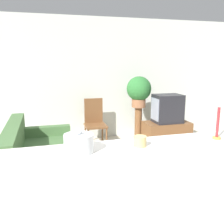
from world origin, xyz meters
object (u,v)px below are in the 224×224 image
object	(u,v)px
couch	(40,162)
decorative_bowl	(79,143)
wooden_chair	(95,120)
potted_plant	(139,90)
television	(167,109)

from	to	relation	value
couch	decorative_bowl	size ratio (longest dim) A/B	7.91
wooden_chair	potted_plant	size ratio (longest dim) A/B	1.50
wooden_chair	potted_plant	bearing A→B (deg)	-13.27
television	wooden_chair	xyz separation A→B (m)	(-1.39, 0.57, -0.29)
wooden_chair	potted_plant	xyz separation A→B (m)	(0.91, -0.21, 0.64)
couch	potted_plant	bearing A→B (deg)	30.96
couch	television	distance (m)	2.72
couch	decorative_bowl	world-z (taller)	decorative_bowl
television	potted_plant	distance (m)	0.70
couch	decorative_bowl	distance (m)	2.06
couch	decorative_bowl	xyz separation A→B (m)	(0.35, -1.84, 0.86)
wooden_chair	decorative_bowl	distance (m)	3.43
television	couch	bearing A→B (deg)	-160.98
television	decorative_bowl	xyz separation A→B (m)	(-2.18, -2.71, 0.35)
couch	wooden_chair	xyz separation A→B (m)	(1.13, 1.44, 0.22)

